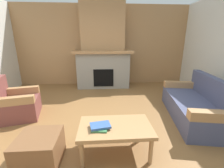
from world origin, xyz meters
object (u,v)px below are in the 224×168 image
(couch, at_px, (196,105))
(coffee_table, at_px, (115,129))
(ottoman, at_px, (40,150))
(armchair, at_px, (15,104))
(fireplace, at_px, (103,52))

(couch, xyz_separation_m, coffee_table, (-1.74, -0.88, 0.09))
(ottoman, bearing_deg, armchair, 126.87)
(armchair, height_order, ottoman, armchair)
(armchair, distance_m, ottoman, 1.63)
(armchair, bearing_deg, ottoman, -53.13)
(couch, distance_m, armchair, 3.72)
(coffee_table, height_order, ottoman, coffee_table)
(fireplace, height_order, ottoman, fireplace)
(couch, bearing_deg, fireplace, 127.93)
(fireplace, xyz_separation_m, armchair, (-1.84, -2.10, -0.87))
(armchair, bearing_deg, couch, -4.53)
(coffee_table, bearing_deg, couch, 26.68)
(couch, height_order, ottoman, couch)
(fireplace, bearing_deg, coffee_table, -87.83)
(fireplace, relative_size, couch, 1.41)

